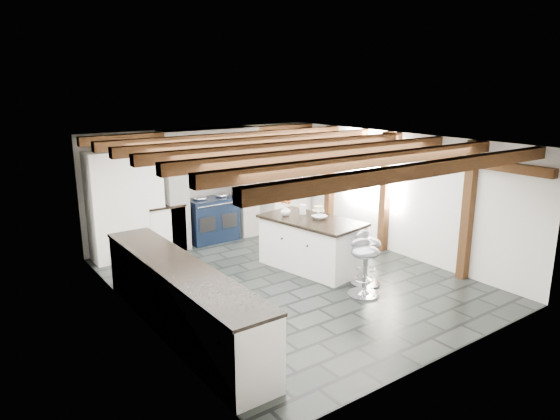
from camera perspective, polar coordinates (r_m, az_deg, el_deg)
ground at (r=8.35m, az=1.05°, el=-7.99°), size 6.00×6.00×0.00m
room_shell at (r=8.85m, az=-7.59°, el=0.44°), size 6.00×6.03×6.00m
range_cooker at (r=10.36m, az=-7.81°, el=-0.97°), size 1.00×0.63×0.99m
kitchen_island at (r=8.74m, az=3.57°, el=-3.79°), size 1.25×1.95×1.19m
bar_stool_near at (r=8.11m, az=9.82°, el=-4.71°), size 0.48×0.48×0.89m
bar_stool_far at (r=7.69m, az=9.62°, el=-5.76°), size 0.57×0.57×0.89m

